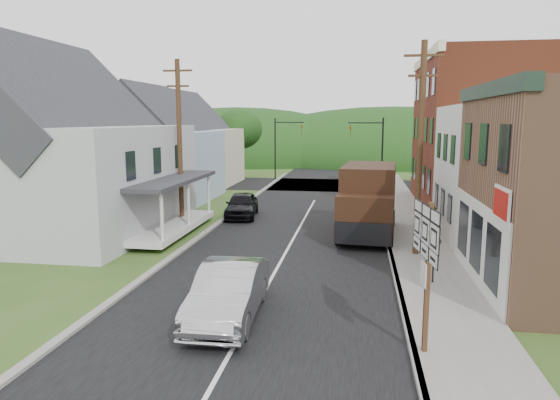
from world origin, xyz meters
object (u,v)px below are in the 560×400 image
at_px(delivery_van, 368,201).
at_px(dark_sedan, 242,205).
at_px(route_sign_cluster, 426,256).
at_px(silver_sedan, 229,293).
at_px(warning_sign, 434,232).

bearing_deg(delivery_van, dark_sedan, 157.28).
xyz_separation_m(delivery_van, route_sign_cluster, (1.13, -13.05, 0.77)).
height_order(silver_sedan, warning_sign, warning_sign).
xyz_separation_m(dark_sedan, delivery_van, (7.42, -3.84, 1.06)).
distance_m(delivery_van, route_sign_cluster, 13.12).
distance_m(dark_sedan, route_sign_cluster, 19.02).
relative_size(route_sign_cluster, warning_sign, 1.33).
bearing_deg(route_sign_cluster, silver_sedan, 155.86).
bearing_deg(dark_sedan, route_sign_cluster, -69.51).
xyz_separation_m(dark_sedan, warning_sign, (9.54, -11.35, 1.21)).
relative_size(delivery_van, warning_sign, 2.32).
height_order(silver_sedan, delivery_van, delivery_van).
xyz_separation_m(delivery_van, warning_sign, (2.13, -7.51, 0.15)).
bearing_deg(warning_sign, dark_sedan, 112.48).
relative_size(silver_sedan, delivery_van, 0.75).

